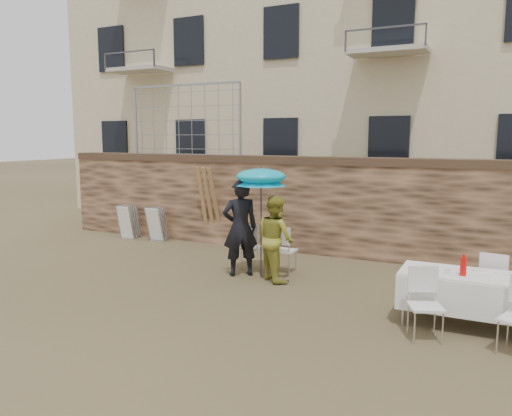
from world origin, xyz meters
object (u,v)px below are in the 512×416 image
at_px(table_chair_front_left, 426,305).
at_px(chair_stack_left, 133,220).
at_px(chair_stack_right, 160,223).
at_px(soda_bottle, 463,267).
at_px(couple_chair_right, 284,249).
at_px(woman_dress, 276,238).
at_px(man_suit, 240,228).
at_px(couple_chair_left, 253,246).
at_px(umbrella, 261,180).
at_px(banquet_table, 479,278).
at_px(table_chair_back, 494,282).

xyz_separation_m(table_chair_front_left, chair_stack_left, (-8.04, 3.75, -0.02)).
bearing_deg(chair_stack_right, table_chair_front_left, -27.69).
bearing_deg(soda_bottle, couple_chair_right, 154.00).
bearing_deg(table_chair_front_left, woman_dress, 126.71).
height_order(man_suit, soda_bottle, man_suit).
height_order(chair_stack_left, chair_stack_right, same).
bearing_deg(chair_stack_right, soda_bottle, -22.65).
relative_size(couple_chair_left, soda_bottle, 3.69).
xyz_separation_m(couple_chair_right, table_chair_front_left, (2.98, -2.25, 0.00)).
xyz_separation_m(umbrella, chair_stack_right, (-3.86, 1.95, -1.42)).
relative_size(man_suit, woman_dress, 1.17).
distance_m(man_suit, chair_stack_left, 4.84).
distance_m(soda_bottle, table_chair_front_left, 0.84).
relative_size(couple_chair_left, table_chair_front_left, 1.00).
bearing_deg(banquet_table, couple_chair_left, 160.71).
bearing_deg(woman_dress, chair_stack_left, 15.50).
distance_m(table_chair_front_left, chair_stack_left, 8.87).
height_order(woman_dress, umbrella, umbrella).
distance_m(couple_chair_left, banquet_table, 4.54).
distance_m(woman_dress, umbrella, 1.13).
bearing_deg(umbrella, couple_chair_left, 131.63).
bearing_deg(man_suit, table_chair_back, 138.60).
bearing_deg(table_chair_back, woman_dress, 4.71).
xyz_separation_m(couple_chair_left, banquet_table, (4.28, -1.50, 0.25)).
distance_m(umbrella, banquet_table, 4.18).
xyz_separation_m(table_chair_back, chair_stack_right, (-7.94, 2.20, -0.02)).
distance_m(umbrella, chair_stack_left, 5.34).
height_order(woman_dress, soda_bottle, woman_dress).
bearing_deg(table_chair_front_left, umbrella, 128.07).
distance_m(umbrella, couple_chair_left, 1.52).
height_order(banquet_table, table_chair_front_left, table_chair_front_left).
bearing_deg(soda_bottle, chair_stack_right, 157.35).
bearing_deg(chair_stack_left, woman_dress, -21.85).
bearing_deg(man_suit, table_chair_front_left, 115.70).
height_order(couple_chair_right, chair_stack_right, couple_chair_right).
relative_size(man_suit, soda_bottle, 7.24).
height_order(soda_bottle, table_chair_back, soda_bottle).
bearing_deg(table_chair_front_left, chair_stack_right, 129.12).
height_order(couple_chair_right, table_chair_front_left, same).
height_order(couple_chair_right, table_chair_back, same).
bearing_deg(umbrella, banquet_table, -15.11).
height_order(woman_dress, chair_stack_left, woman_dress).
relative_size(soda_bottle, table_chair_back, 0.27).
height_order(woman_dress, banquet_table, woman_dress).
relative_size(umbrella, couple_chair_right, 2.08).
distance_m(man_suit, couple_chair_right, 1.00).
bearing_deg(couple_chair_right, umbrella, 57.70).
height_order(umbrella, chair_stack_right, umbrella).
relative_size(umbrella, banquet_table, 0.95).
xyz_separation_m(soda_bottle, chair_stack_left, (-8.44, 3.15, -0.45)).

